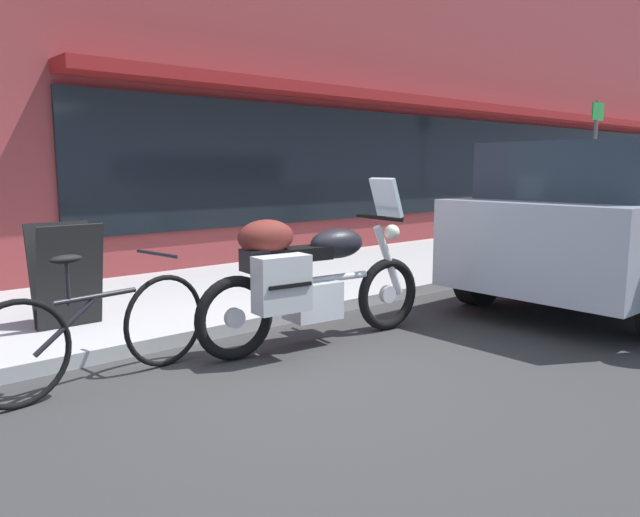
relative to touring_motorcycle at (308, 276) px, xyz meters
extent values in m
plane|color=#2F2F2F|center=(-0.60, -0.37, -0.61)|extent=(80.00, 80.00, 0.00)
cube|color=maroon|center=(8.00, 3.80, 3.17)|extent=(25.20, 0.35, 7.58)
cube|color=black|center=(8.00, 3.59, 0.94)|extent=(17.64, 0.06, 1.80)
cube|color=maroon|center=(8.00, 3.37, 2.04)|extent=(17.64, 0.60, 0.16)
cube|color=#A2A2A2|center=(8.40, 2.16, -0.55)|extent=(30.00, 2.92, 0.12)
torus|color=black|center=(0.91, -0.07, -0.28)|extent=(0.68, 0.17, 0.68)
cylinder|color=silver|center=(0.91, -0.07, -0.28)|extent=(0.17, 0.08, 0.16)
torus|color=black|center=(-0.66, 0.11, -0.28)|extent=(0.68, 0.17, 0.68)
cylinder|color=silver|center=(-0.66, 0.11, -0.28)|extent=(0.17, 0.08, 0.16)
cube|color=silver|center=(0.08, 0.02, -0.23)|extent=(0.47, 0.35, 0.32)
cylinder|color=silver|center=(0.13, 0.02, -0.06)|extent=(1.03, 0.18, 0.06)
ellipsoid|color=black|center=(0.33, 0.00, 0.24)|extent=(0.55, 0.34, 0.26)
cube|color=black|center=(-0.09, 0.04, 0.18)|extent=(0.62, 0.31, 0.11)
cube|color=black|center=(-0.42, 0.08, 0.16)|extent=(0.30, 0.25, 0.18)
cylinder|color=silver|center=(0.91, -0.07, 0.04)|extent=(0.35, 0.11, 0.67)
cylinder|color=black|center=(0.79, -0.06, 0.44)|extent=(0.11, 0.62, 0.04)
cube|color=silver|center=(0.87, -0.07, 0.62)|extent=(0.18, 0.33, 0.35)
sphere|color=#EAEACC|center=(0.95, -0.08, 0.30)|extent=(0.14, 0.14, 0.14)
cube|color=#ADADAD|center=(-0.40, -0.16, 0.00)|extent=(0.46, 0.25, 0.44)
cube|color=black|center=(-0.40, -0.27, 0.00)|extent=(0.37, 0.06, 0.03)
ellipsoid|color=#591E19|center=(-0.37, 0.07, 0.34)|extent=(0.51, 0.37, 0.28)
torus|color=black|center=(-1.13, 0.34, -0.26)|extent=(0.70, 0.14, 0.71)
torus|color=black|center=(-2.22, 0.18, -0.26)|extent=(0.70, 0.14, 0.71)
cylinder|color=black|center=(-1.68, 0.26, 0.02)|extent=(0.60, 0.12, 0.04)
cylinder|color=black|center=(-1.89, 0.23, -0.14)|extent=(0.47, 0.10, 0.34)
cylinder|color=black|center=(-1.87, 0.23, 0.14)|extent=(0.03, 0.03, 0.30)
ellipsoid|color=black|center=(-1.87, 0.23, 0.30)|extent=(0.23, 0.13, 0.06)
cylinder|color=black|center=(-1.18, 0.33, 0.26)|extent=(0.10, 0.48, 0.03)
cube|color=#9EA3AD|center=(4.00, -0.96, 0.15)|extent=(4.73, 1.90, 0.86)
cube|color=#232D38|center=(3.72, -0.96, 0.86)|extent=(3.22, 1.67, 0.56)
cylinder|color=black|center=(5.56, -0.01, -0.28)|extent=(0.66, 0.22, 0.66)
cylinder|color=black|center=(2.44, -0.02, -0.28)|extent=(0.66, 0.22, 0.66)
cube|color=black|center=(-1.44, 1.45, -0.04)|extent=(0.55, 0.19, 0.91)
cube|color=black|center=(-1.44, 1.67, -0.04)|extent=(0.55, 0.19, 0.91)
cylinder|color=#59595B|center=(8.32, 1.51, 0.81)|extent=(0.07, 0.07, 2.61)
cube|color=#1E8C33|center=(8.32, 1.49, 1.92)|extent=(0.44, 0.02, 0.32)
camera|label=1|loc=(-3.18, -3.81, 0.90)|focal=33.94mm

